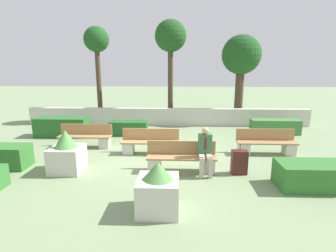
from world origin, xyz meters
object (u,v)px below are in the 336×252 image
object	(u,v)px
bench_back	(150,144)
suitcase	(239,162)
tree_leftmost	(97,44)
bench_front	(181,160)
tree_center_left	(171,39)
planter_corner_right	(158,190)
tree_center_right	(241,57)
bench_left_side	(85,138)
bench_right_side	(266,145)
planter_corner_left	(67,154)
person_seated_man	(205,149)

from	to	relation	value
bench_back	suitcase	xyz separation A→B (m)	(2.66, -1.65, 0.01)
tree_leftmost	bench_front	bearing A→B (deg)	-57.80
bench_front	tree_center_left	distance (m)	8.15
planter_corner_right	tree_center_right	world-z (taller)	tree_center_right
bench_left_side	bench_right_side	bearing A→B (deg)	-15.45
bench_left_side	tree_center_left	bearing A→B (deg)	47.88
bench_left_side	bench_front	bearing A→B (deg)	-41.94
tree_leftmost	tree_center_left	xyz separation A→B (m)	(3.83, 0.19, 0.26)
bench_front	tree_center_right	xyz separation A→B (m)	(3.13, 6.96, 3.06)
bench_left_side	tree_leftmost	world-z (taller)	tree_leftmost
bench_front	suitcase	bearing A→B (deg)	-5.07
bench_left_side	bench_back	distance (m)	2.57
bench_left_side	suitcase	world-z (taller)	suitcase
planter_corner_left	tree_center_left	bearing A→B (deg)	69.34
planter_corner_right	tree_leftmost	xyz separation A→B (m)	(-3.85, 9.08, 3.58)
bench_right_side	bench_back	xyz separation A→B (m)	(-3.97, -0.11, -0.00)
bench_right_side	tree_center_right	bearing A→B (deg)	76.14
bench_left_side	tree_center_right	bearing A→B (deg)	25.09
planter_corner_left	suitcase	size ratio (longest dim) A/B	1.39
bench_right_side	tree_center_right	xyz separation A→B (m)	(0.20, 5.35, 3.05)
bench_front	bench_left_side	world-z (taller)	same
planter_corner_right	tree_leftmost	world-z (taller)	tree_leftmost
suitcase	tree_center_left	xyz separation A→B (m)	(-2.14, 7.24, 3.97)
bench_left_side	bench_back	size ratio (longest dim) A/B	0.98
bench_front	suitcase	distance (m)	1.62
bench_left_side	bench_right_side	xyz separation A→B (m)	(6.47, -0.53, 0.00)
planter_corner_left	bench_back	bearing A→B (deg)	36.87
planter_corner_left	tree_center_left	world-z (taller)	tree_center_left
bench_back	tree_center_left	distance (m)	6.89
planter_corner_right	tree_center_left	xyz separation A→B (m)	(-0.02, 9.27, 3.84)
tree_leftmost	bench_back	bearing A→B (deg)	-58.57
bench_right_side	tree_center_left	bearing A→B (deg)	110.46
bench_left_side	tree_center_left	distance (m)	7.04
suitcase	tree_center_right	distance (m)	7.88
bench_back	bench_right_side	bearing A→B (deg)	4.58
bench_front	person_seated_man	xyz separation A→B (m)	(0.66, -0.14, 0.39)
bench_back	tree_center_right	size ratio (longest dim) A/B	0.44
planter_corner_left	tree_center_left	xyz separation A→B (m)	(2.73, 7.25, 3.79)
person_seated_man	tree_center_right	distance (m)	7.98
planter_corner_left	tree_center_left	size ratio (longest dim) A/B	0.23
bench_front	bench_back	world-z (taller)	same
planter_corner_right	suitcase	bearing A→B (deg)	43.81
bench_front	bench_left_side	bearing A→B (deg)	148.81
bench_right_side	suitcase	size ratio (longest dim) A/B	2.27
person_seated_man	suitcase	distance (m)	1.03
bench_right_side	tree_leftmost	bearing A→B (deg)	132.26
bench_right_side	person_seated_man	distance (m)	2.89
bench_left_side	person_seated_man	size ratio (longest dim) A/B	1.48
bench_left_side	tree_center_right	size ratio (longest dim) A/B	0.43
bench_right_side	planter_corner_right	bearing A→B (deg)	-143.86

